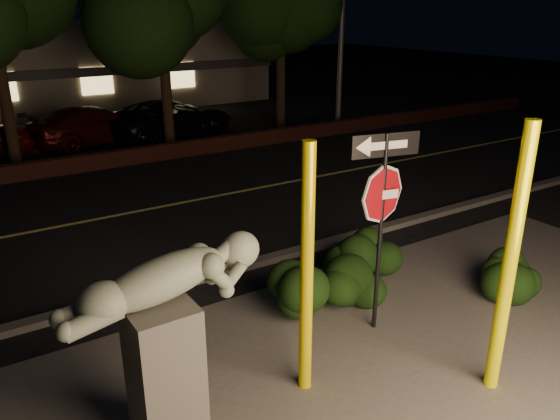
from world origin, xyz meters
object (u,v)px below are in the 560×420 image
object	(u,v)px
yellow_pole_left	(307,274)
signpost	(383,195)
sculpture	(165,331)
parked_car_dark	(170,118)
parked_car_darkred	(94,125)
yellow_pole_right	(510,265)

from	to	relation	value
yellow_pole_left	signpost	distance (m)	1.88
sculpture	signpost	bearing A→B (deg)	8.22
parked_car_dark	parked_car_darkred	bearing A→B (deg)	70.39
yellow_pole_left	yellow_pole_right	xyz separation A→B (m)	(2.08, -1.30, 0.12)
signpost	parked_car_dark	bearing A→B (deg)	93.33
parked_car_darkred	yellow_pole_right	bearing A→B (deg)	168.52
yellow_pole_left	sculpture	distance (m)	1.83
yellow_pole_left	parked_car_dark	size ratio (longest dim) A/B	0.66
sculpture	parked_car_dark	xyz separation A→B (m)	(5.94, 14.94, -0.78)
yellow_pole_right	signpost	xyz separation A→B (m)	(-0.37, 1.87, 0.42)
sculpture	parked_car_darkred	size ratio (longest dim) A/B	0.51
yellow_pole_right	signpost	distance (m)	1.95
sculpture	parked_car_dark	size ratio (longest dim) A/B	0.48
yellow_pole_left	signpost	bearing A→B (deg)	18.60
parked_car_dark	sculpture	bearing A→B (deg)	145.32
yellow_pole_left	parked_car_dark	distance (m)	15.54
yellow_pole_right	sculpture	bearing A→B (deg)	161.43
yellow_pole_left	parked_car_darkred	bearing A→B (deg)	84.97
signpost	parked_car_darkred	world-z (taller)	signpost
signpost	sculpture	world-z (taller)	signpost
yellow_pole_right	parked_car_darkred	distance (m)	16.62
yellow_pole_left	parked_car_dark	xyz separation A→B (m)	(4.12, 14.95, -0.95)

